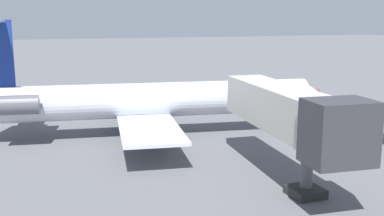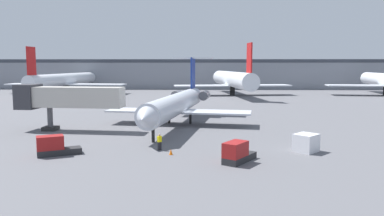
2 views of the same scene
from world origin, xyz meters
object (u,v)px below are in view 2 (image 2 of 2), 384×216
(baggage_tug_trailing, at_px, (237,153))
(cargo_container_uld, at_px, (306,143))
(traffic_cone_near, at_px, (171,152))
(baggage_tug_lead, at_px, (54,147))
(regional_jet, at_px, (178,103))
(parked_airliner_west_mid, at_px, (65,80))
(parked_airliner_centre, at_px, (233,80))
(ground_crew_marshaller, at_px, (159,142))
(jet_bridge, at_px, (63,98))

(baggage_tug_trailing, relative_size, cargo_container_uld, 1.42)
(traffic_cone_near, bearing_deg, baggage_tug_lead, -177.61)
(regional_jet, bearing_deg, baggage_tug_trailing, -72.49)
(regional_jet, relative_size, parked_airliner_west_mid, 0.73)
(traffic_cone_near, xyz_separation_m, parked_airliner_centre, (11.76, 70.36, 4.19))
(traffic_cone_near, relative_size, parked_airliner_west_mid, 0.01)
(ground_crew_marshaller, xyz_separation_m, baggage_tug_trailing, (7.36, -4.53, -0.02))
(cargo_container_uld, height_order, traffic_cone_near, cargo_container_uld)
(parked_airliner_west_mid, distance_m, parked_airliner_centre, 49.98)
(baggage_tug_trailing, bearing_deg, parked_airliner_centre, 85.54)
(traffic_cone_near, height_order, parked_airliner_west_mid, parked_airliner_west_mid)
(baggage_tug_trailing, xyz_separation_m, parked_airliner_west_mid, (-44.00, 78.32, 3.29))
(traffic_cone_near, bearing_deg, baggage_tug_trailing, -23.87)
(parked_airliner_west_mid, bearing_deg, ground_crew_marshaller, -63.59)
(baggage_tug_lead, bearing_deg, traffic_cone_near, 2.39)
(jet_bridge, bearing_deg, ground_crew_marshaller, -38.49)
(jet_bridge, relative_size, parked_airliner_west_mid, 0.33)
(cargo_container_uld, relative_size, parked_airliner_centre, 0.07)
(regional_jet, bearing_deg, traffic_cone_near, -88.58)
(regional_jet, xyz_separation_m, parked_airliner_centre, (12.21, 52.40, 1.32))
(parked_airliner_west_mid, bearing_deg, cargo_container_uld, -55.34)
(ground_crew_marshaller, height_order, parked_airliner_west_mid, parked_airliner_west_mid)
(regional_jet, relative_size, baggage_tug_lead, 7.47)
(regional_jet, distance_m, traffic_cone_near, 18.20)
(jet_bridge, distance_m, traffic_cone_near, 20.15)
(regional_jet, relative_size, parked_airliner_centre, 0.80)
(jet_bridge, relative_size, ground_crew_marshaller, 8.39)
(ground_crew_marshaller, bearing_deg, baggage_tug_trailing, -31.60)
(cargo_container_uld, bearing_deg, baggage_tug_lead, -175.15)
(baggage_tug_lead, relative_size, parked_airliner_west_mid, 0.10)
(jet_bridge, xyz_separation_m, baggage_tug_trailing, (21.11, -15.46, -3.49))
(baggage_tug_lead, bearing_deg, parked_airliner_west_mid, 109.45)
(jet_bridge, xyz_separation_m, baggage_tug_lead, (3.99, -13.24, -3.49))
(baggage_tug_trailing, distance_m, traffic_cone_near, 6.66)
(regional_jet, bearing_deg, cargo_container_uld, -50.05)
(regional_jet, distance_m, parked_airliner_west_mid, 68.79)
(jet_bridge, height_order, baggage_tug_lead, jet_bridge)
(baggage_tug_trailing, height_order, cargo_container_uld, baggage_tug_trailing)
(jet_bridge, xyz_separation_m, ground_crew_marshaller, (13.75, -10.93, -3.47))
(ground_crew_marshaller, bearing_deg, cargo_container_uld, -0.96)
(baggage_tug_trailing, bearing_deg, jet_bridge, 143.78)
(jet_bridge, distance_m, parked_airliner_centre, 63.52)
(cargo_container_uld, distance_m, parked_airliner_west_mid, 90.06)
(ground_crew_marshaller, distance_m, traffic_cone_near, 2.33)
(ground_crew_marshaller, distance_m, parked_airliner_centre, 69.84)
(jet_bridge, xyz_separation_m, cargo_container_uld, (28.30, -11.18, -3.44))
(ground_crew_marshaller, distance_m, baggage_tug_lead, 10.03)
(ground_crew_marshaller, height_order, cargo_container_uld, cargo_container_uld)
(baggage_tug_trailing, bearing_deg, cargo_container_uld, 30.81)
(regional_jet, distance_m, jet_bridge, 15.54)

